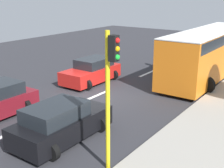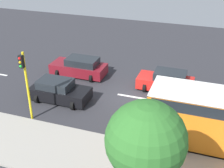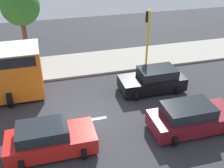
# 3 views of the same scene
# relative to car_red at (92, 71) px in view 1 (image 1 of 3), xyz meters

# --- Properties ---
(ground_plane) EXTENTS (40.00, 60.00, 0.10)m
(ground_plane) POSITION_rel_car_red_xyz_m (1.87, -1.95, -0.76)
(ground_plane) COLOR #2D2D33
(lane_stripe_north) EXTENTS (0.20, 2.40, 0.01)m
(lane_stripe_north) POSITION_rel_car_red_xyz_m (1.87, -7.95, -0.70)
(lane_stripe_north) COLOR white
(lane_stripe_north) RESTS_ON ground
(lane_stripe_mid) EXTENTS (0.20, 2.40, 0.01)m
(lane_stripe_mid) POSITION_rel_car_red_xyz_m (1.87, -1.95, -0.70)
(lane_stripe_mid) COLOR white
(lane_stripe_mid) RESTS_ON ground
(lane_stripe_south) EXTENTS (0.20, 2.40, 0.01)m
(lane_stripe_south) POSITION_rel_car_red_xyz_m (1.87, 4.05, -0.70)
(lane_stripe_south) COLOR white
(lane_stripe_south) RESTS_ON ground
(lane_stripe_far_south) EXTENTS (0.20, 2.40, 0.01)m
(lane_stripe_far_south) POSITION_rel_car_red_xyz_m (1.87, 10.05, -0.70)
(lane_stripe_far_south) COLOR white
(lane_stripe_far_south) RESTS_ON ground
(car_red) EXTENTS (2.22, 4.08, 1.52)m
(car_red) POSITION_rel_car_red_xyz_m (0.00, 0.00, 0.00)
(car_red) COLOR red
(car_red) RESTS_ON ground
(car_black) EXTENTS (2.25, 4.12, 1.52)m
(car_black) POSITION_rel_car_red_xyz_m (3.96, -6.76, 0.00)
(car_black) COLOR black
(car_black) RESTS_ON ground
(city_bus) EXTENTS (3.20, 11.00, 3.16)m
(city_bus) POSITION_rel_car_red_xyz_m (5.57, 5.51, 1.14)
(city_bus) COLOR orange
(city_bus) RESTS_ON ground
(motorcycle) EXTENTS (0.60, 1.30, 1.53)m
(motorcycle) POSITION_rel_car_red_xyz_m (1.85, 5.98, -0.07)
(motorcycle) COLOR black
(motorcycle) RESTS_ON ground
(traffic_light_corner) EXTENTS (0.49, 0.24, 4.50)m
(traffic_light_corner) POSITION_rel_car_red_xyz_m (6.71, -7.33, 2.22)
(traffic_light_corner) COLOR yellow
(traffic_light_corner) RESTS_ON ground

